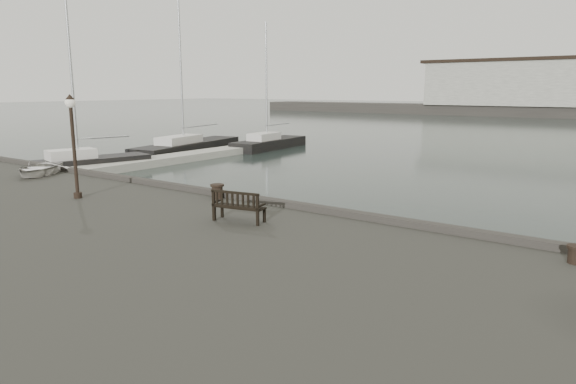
# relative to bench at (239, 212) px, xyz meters

# --- Properties ---
(ground) EXTENTS (400.00, 400.00, 0.00)m
(ground) POSITION_rel_bench_xyz_m (1.50, 2.31, -1.82)
(ground) COLOR black
(ground) RESTS_ON ground
(pontoon) EXTENTS (2.00, 24.00, 0.50)m
(pontoon) POSITION_rel_bench_xyz_m (-18.50, 12.31, -1.57)
(pontoon) COLOR beige
(pontoon) RESTS_ON ground
(bench) EXTENTS (1.49, 0.75, 0.82)m
(bench) POSITION_rel_bench_xyz_m (0.00, 0.00, 0.00)
(bench) COLOR black
(bench) RESTS_ON quay
(bollard_left) EXTENTS (0.54, 0.54, 0.47)m
(bollard_left) POSITION_rel_bench_xyz_m (-2.49, 1.81, -0.03)
(bollard_left) COLOR black
(bollard_left) RESTS_ON quay
(bollard_right) EXTENTS (0.36, 0.36, 0.37)m
(bollard_right) POSITION_rel_bench_xyz_m (7.72, 1.42, -0.08)
(bollard_right) COLOR black
(bollard_right) RESTS_ON quay
(lamp_post) EXTENTS (0.33, 0.33, 3.31)m
(lamp_post) POSITION_rel_bench_xyz_m (-6.21, -0.75, 1.86)
(lamp_post) COLOR black
(lamp_post) RESTS_ON quay
(dinghy) EXTENTS (3.14, 3.36, 0.57)m
(dinghy) POSITION_rel_bench_xyz_m (-11.60, 0.92, 0.02)
(dinghy) COLOR silver
(dinghy) RESTS_ON quay
(yacht_a) EXTENTS (3.92, 8.19, 11.07)m
(yacht_a) POSITION_rel_bench_xyz_m (-20.07, 8.47, -1.58)
(yacht_a) COLOR black
(yacht_a) RESTS_ON ground
(yacht_b) EXTENTS (4.86, 12.16, 15.44)m
(yacht_b) POSITION_rel_bench_xyz_m (-22.06, 19.12, -1.57)
(yacht_b) COLOR black
(yacht_b) RESTS_ON ground
(yacht_d) EXTENTS (3.00, 8.80, 11.00)m
(yacht_d) POSITION_rel_bench_xyz_m (-18.16, 24.91, -1.59)
(yacht_d) COLOR black
(yacht_d) RESTS_ON ground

